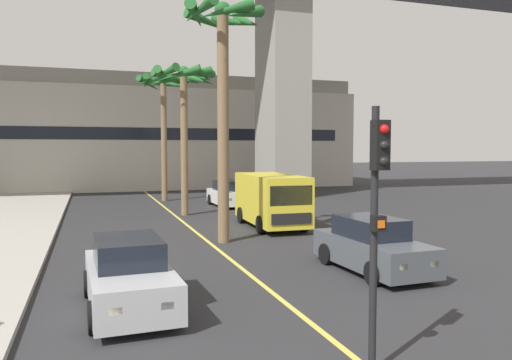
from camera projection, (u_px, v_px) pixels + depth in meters
lane_stripe_center at (188, 225)px, 22.99m from camera, size 0.14×56.00×0.01m
pier_building_backdrop at (139, 134)px, 44.62m from camera, size 38.63×8.04×9.80m
car_queue_front at (129, 276)px, 11.05m from camera, size 1.96×4.16×1.56m
car_queue_second at (372, 247)px, 14.40m from camera, size 1.96×4.16×1.56m
car_queue_third at (228, 194)px, 30.60m from camera, size 1.89×4.13×1.56m
delivery_van at (271, 199)px, 22.42m from camera, size 2.28×5.30×2.36m
traffic_light_median_near at (377, 203)px, 7.71m from camera, size 0.24×0.37×4.20m
palm_tree_near_median at (164, 97)px, 33.30m from camera, size 3.62×3.61×8.45m
palm_tree_mid_median at (223, 56)px, 18.45m from camera, size 3.09×3.15×8.92m
palm_tree_far_median at (184, 91)px, 26.10m from camera, size 3.46×3.46×7.83m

